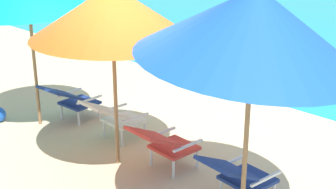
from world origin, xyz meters
TOP-DOWN VIEW (x-y plane):
  - ground_plane at (0.00, 4.00)m, footprint 40.00×40.00m
  - lounge_chair_far_left at (-1.65, -0.04)m, footprint 0.59×0.90m
  - lounge_chair_near_left at (-0.60, -0.01)m, footprint 0.58×0.90m
  - lounge_chair_near_right at (0.56, -0.14)m, footprint 0.59×0.91m
  - lounge_chair_far_right at (1.72, -0.13)m, footprint 0.63×0.93m
  - beach_umbrella_center at (-0.04, -0.42)m, footprint 2.83×2.83m
  - beach_umbrella_right at (2.01, -0.44)m, footprint 2.77×2.74m

SIDE VIEW (x-z plane):
  - ground_plane at x=0.00m, z-range 0.00..0.00m
  - lounge_chair_far_left at x=-1.65m, z-range 0.06..0.75m
  - lounge_chair_near_left at x=-0.60m, z-range 0.06..0.75m
  - lounge_chair_near_right at x=0.56m, z-range 0.06..0.75m
  - lounge_chair_far_right at x=1.72m, z-range 0.06..0.75m
  - beach_umbrella_center at x=-0.04m, z-range 0.85..3.22m
  - beach_umbrella_right at x=2.01m, z-range 0.87..3.50m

